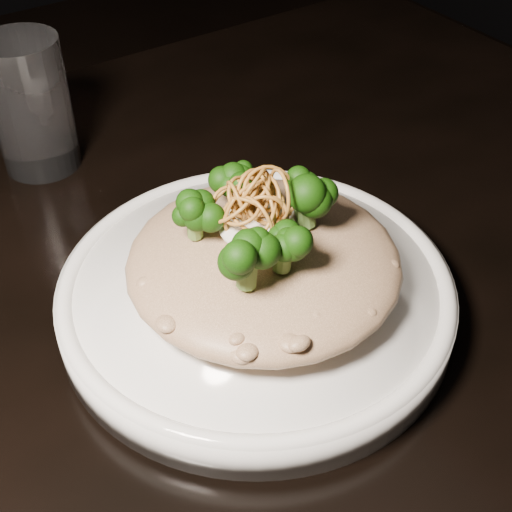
{
  "coord_description": "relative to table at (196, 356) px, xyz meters",
  "views": [
    {
      "loc": [
        -0.19,
        -0.37,
        1.14
      ],
      "look_at": [
        0.03,
        -0.05,
        0.81
      ],
      "focal_mm": 50.0,
      "sensor_mm": 36.0,
      "label": 1
    }
  ],
  "objects": [
    {
      "name": "table",
      "position": [
        0.0,
        0.0,
        0.0
      ],
      "size": [
        1.1,
        0.8,
        0.75
      ],
      "color": "black",
      "rests_on": "ground"
    },
    {
      "name": "broccoli",
      "position": [
        0.02,
        -0.05,
        0.18
      ],
      "size": [
        0.15,
        0.15,
        0.05
      ],
      "primitive_type": null,
      "color": "black",
      "rests_on": "risotto"
    },
    {
      "name": "drinking_glass",
      "position": [
        -0.03,
        0.23,
        0.15
      ],
      "size": [
        0.08,
        0.08,
        0.13
      ],
      "primitive_type": "cylinder",
      "rotation": [
        0.0,
        0.0,
        0.06
      ],
      "color": "silver",
      "rests_on": "table"
    },
    {
      "name": "plate",
      "position": [
        0.03,
        -0.05,
        0.1
      ],
      "size": [
        0.29,
        0.29,
        0.03
      ],
      "primitive_type": "cylinder",
      "color": "white",
      "rests_on": "table"
    },
    {
      "name": "shallots",
      "position": [
        0.03,
        -0.05,
        0.19
      ],
      "size": [
        0.05,
        0.05,
        0.03
      ],
      "primitive_type": null,
      "color": "brown",
      "rests_on": "cheese"
    },
    {
      "name": "cheese",
      "position": [
        0.03,
        -0.05,
        0.16
      ],
      "size": [
        0.05,
        0.05,
        0.02
      ],
      "primitive_type": "ellipsoid",
      "color": "white",
      "rests_on": "risotto"
    },
    {
      "name": "risotto",
      "position": [
        0.03,
        -0.06,
        0.13
      ],
      "size": [
        0.2,
        0.2,
        0.04
      ],
      "primitive_type": "ellipsoid",
      "color": "brown",
      "rests_on": "plate"
    }
  ]
}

